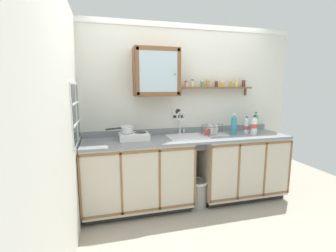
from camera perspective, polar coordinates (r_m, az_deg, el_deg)
name	(u,v)px	position (r m, az deg, el deg)	size (l,w,h in m)	color
floor	(195,211)	(3.31, 6.40, -19.39)	(5.78, 5.78, 0.00)	#9E9384
back_wall	(182,112)	(3.48, 3.22, 3.38)	(3.38, 0.07, 2.44)	silver
side_wall_left	(68,126)	(2.43, -22.62, -0.10)	(0.05, 3.37, 2.44)	silver
lower_cabinet_run	(137,176)	(3.19, -7.24, -11.61)	(1.36, 0.62, 0.89)	black
lower_cabinet_run_right	(239,166)	(3.67, 16.48, -9.11)	(1.21, 0.62, 0.89)	black
countertop	(189,138)	(3.22, 5.01, -2.90)	(2.74, 0.64, 0.03)	gray
backsplash	(182,130)	(3.49, 3.36, -1.03)	(2.74, 0.02, 0.08)	gray
sink	(186,139)	(3.25, 4.28, -3.15)	(0.51, 0.45, 0.48)	silver
hot_plate_stove	(134,136)	(3.08, -8.03, -2.43)	(0.37, 0.27, 0.09)	silver
saucepan	(126,129)	(3.07, -9.86, -0.76)	(0.34, 0.19, 0.09)	silver
bottle_detergent_teal_0	(234,125)	(3.51, 15.29, 0.25)	(0.08, 0.08, 0.29)	teal
bottle_opaque_white_1	(254,126)	(3.60, 19.70, 0.11)	(0.09, 0.09, 0.27)	white
bottle_water_clear_2	(246,126)	(3.64, 18.03, 0.03)	(0.07, 0.07, 0.25)	silver
bottle_soda_green_3	(256,123)	(3.71, 19.98, 0.61)	(0.07, 0.07, 0.30)	#4CB266
dish_rack	(215,133)	(3.37, 11.00, -1.70)	(0.34, 0.24, 0.16)	#B2B2B7
mug	(207,132)	(3.33, 9.17, -1.50)	(0.09, 0.11, 0.09)	#B24C47
wall_cabinet	(156,72)	(3.21, -2.77, 12.58)	(0.59, 0.30, 0.61)	brown
spice_shelf	(216,87)	(3.56, 11.29, 9.13)	(1.09, 0.14, 0.23)	brown
warning_sign	(178,113)	(3.44, 2.35, 3.00)	(0.17, 0.01, 0.21)	silver
window	(75,113)	(2.80, -21.09, 2.88)	(0.03, 0.64, 0.66)	#262D38
trash_bin	(197,193)	(3.36, 6.88, -15.37)	(0.29, 0.29, 0.36)	gray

